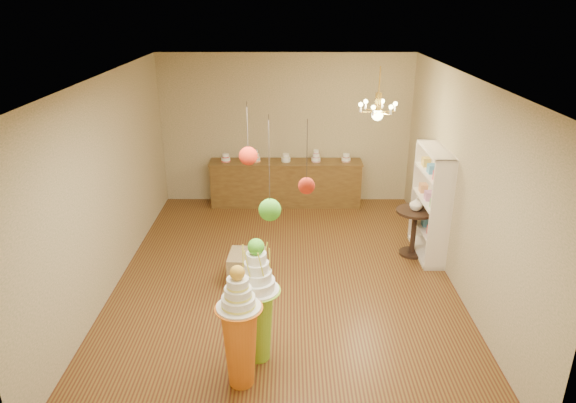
{
  "coord_description": "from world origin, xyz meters",
  "views": [
    {
      "loc": [
        0.06,
        -6.83,
        3.98
      ],
      "look_at": [
        0.05,
        0.0,
        1.25
      ],
      "focal_mm": 32.0,
      "sensor_mm": 36.0,
      "label": 1
    }
  ],
  "objects_px": {
    "pedestal_green": "(258,309)",
    "pedestal_orange": "(240,336)",
    "round_table": "(414,226)",
    "sideboard": "(286,182)"
  },
  "relations": [
    {
      "from": "pedestal_green",
      "to": "pedestal_orange",
      "type": "height_order",
      "value": "pedestal_green"
    },
    {
      "from": "pedestal_orange",
      "to": "round_table",
      "type": "height_order",
      "value": "pedestal_orange"
    },
    {
      "from": "pedestal_orange",
      "to": "sideboard",
      "type": "distance_m",
      "value": 5.28
    },
    {
      "from": "pedestal_orange",
      "to": "round_table",
      "type": "relative_size",
      "value": 1.84
    },
    {
      "from": "pedestal_green",
      "to": "round_table",
      "type": "relative_size",
      "value": 1.96
    },
    {
      "from": "pedestal_green",
      "to": "sideboard",
      "type": "xyz_separation_m",
      "value": [
        0.29,
        4.83,
        -0.19
      ]
    },
    {
      "from": "pedestal_green",
      "to": "round_table",
      "type": "bearing_deg",
      "value": 47.71
    },
    {
      "from": "sideboard",
      "to": "round_table",
      "type": "bearing_deg",
      "value": -46.37
    },
    {
      "from": "pedestal_orange",
      "to": "sideboard",
      "type": "xyz_separation_m",
      "value": [
        0.46,
        5.26,
        -0.13
      ]
    },
    {
      "from": "pedestal_green",
      "to": "sideboard",
      "type": "distance_m",
      "value": 4.85
    }
  ]
}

